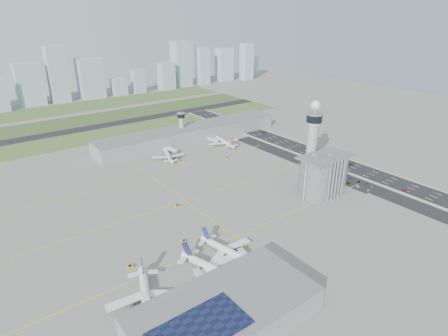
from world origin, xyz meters
TOP-DOWN VIEW (x-y plane):
  - ground at (0.00, 0.00)m, footprint 1000.00×1000.00m
  - grass_strip_0 at (-20.00, 225.00)m, footprint 480.00×50.00m
  - grass_strip_1 at (-20.00, 300.00)m, footprint 480.00×60.00m
  - grass_strip_2 at (-20.00, 380.00)m, footprint 480.00×70.00m
  - runway at (-20.00, 262.00)m, footprint 480.00×22.00m
  - highway at (115.00, 0.00)m, footprint 28.00×500.00m
  - barrier_left at (101.00, 0.00)m, footprint 0.60×500.00m
  - barrier_right at (129.00, 0.00)m, footprint 0.60×500.00m
  - landside_road at (90.00, -10.00)m, footprint 18.00×260.00m
  - parking_lot at (88.00, -22.00)m, footprint 20.00×44.00m
  - taxiway_line_h_0 at (-40.00, -30.00)m, footprint 260.00×0.60m
  - taxiway_line_h_1 at (-40.00, 30.00)m, footprint 260.00×0.60m
  - taxiway_line_h_2 at (-40.00, 90.00)m, footprint 260.00×0.60m
  - taxiway_line_v at (-40.00, 30.00)m, footprint 0.60×260.00m
  - control_tower at (72.00, 8.00)m, footprint 14.00×14.00m
  - secondary_tower at (30.00, 150.00)m, footprint 8.60×8.60m
  - admin_building at (51.99, -22.00)m, footprint 42.00×24.00m
  - terminal_pier at (40.00, 148.00)m, footprint 210.00×32.00m
  - near_terminal at (-88.07, -82.02)m, footprint 84.00×42.00m
  - airplane_near_a at (-110.88, -50.23)m, footprint 52.65×56.50m
  - airplane_near_b at (-71.61, -52.25)m, footprint 50.07×54.60m
  - airplane_near_c at (-55.47, -43.61)m, footprint 44.11×48.88m
  - airplane_far_a at (-6.49, 115.40)m, footprint 42.26×45.75m
  - airplane_far_b at (60.56, 115.89)m, footprint 41.20×46.34m
  - jet_bridge_near_0 at (-113.00, -61.00)m, footprint 5.39×14.31m
  - jet_bridge_near_1 at (-83.00, -61.00)m, footprint 5.39×14.31m
  - jet_bridge_near_2 at (-53.00, -61.00)m, footprint 5.39×14.31m
  - jet_bridge_far_0 at (2.00, 132.00)m, footprint 5.39×14.31m
  - jet_bridge_far_1 at (52.00, 132.00)m, footprint 5.39×14.31m
  - tug_0 at (-105.62, -19.27)m, footprint 3.51×2.49m
  - tug_1 at (-69.14, -15.67)m, footprint 2.16×3.11m
  - tug_2 at (-53.36, -14.39)m, footprint 3.30×3.13m
  - tug_3 at (-49.27, 25.78)m, footprint 3.60×2.68m
  - tug_4 at (-1.78, 98.69)m, footprint 3.64×2.70m
  - tug_5 at (36.60, 79.23)m, footprint 4.05×4.23m
  - car_lot_0 at (84.01, -42.32)m, footprint 3.79×1.61m
  - car_lot_1 at (83.51, -33.33)m, footprint 3.55×1.41m
  - car_lot_2 at (83.10, -24.15)m, footprint 4.60×2.47m
  - car_lot_3 at (84.10, -19.86)m, footprint 4.63×2.41m
  - car_lot_4 at (82.48, -13.41)m, footprint 3.77×1.79m
  - car_lot_5 at (83.04, -7.49)m, footprint 4.00×1.77m
  - car_lot_6 at (92.60, -40.44)m, footprint 4.09×1.94m
  - car_lot_7 at (93.90, -33.61)m, footprint 3.92×2.09m
  - car_lot_8 at (92.01, -27.92)m, footprint 3.71×1.83m
  - car_lot_9 at (92.56, -19.08)m, footprint 3.34×1.25m
  - car_lot_10 at (92.25, -13.78)m, footprint 4.69×2.50m
  - car_lot_11 at (94.16, -6.73)m, footprint 4.13×1.84m
  - car_hw_0 at (107.31, -59.27)m, footprint 1.88×3.70m
  - car_hw_1 at (115.46, 41.99)m, footprint 1.41×4.00m
  - car_hw_2 at (122.49, 120.29)m, footprint 2.37×4.73m
  - car_hw_4 at (108.90, 181.43)m, footprint 1.60×3.64m
  - skyline_bldg_6 at (-102.68, 417.90)m, footprint 20.04×16.03m
  - skyline_bldg_7 at (-59.44, 436.89)m, footprint 35.76×28.61m
  - skyline_bldg_8 at (-19.42, 431.56)m, footprint 26.33×21.06m
  - skyline_bldg_9 at (30.27, 432.32)m, footprint 36.96×29.57m
  - skyline_bldg_10 at (73.27, 423.68)m, footprint 23.01×18.41m
  - skyline_bldg_11 at (108.28, 423.34)m, footprint 20.22×16.18m
  - skyline_bldg_12 at (162.17, 421.29)m, footprint 26.14×20.92m
  - skyline_bldg_13 at (201.27, 433.27)m, footprint 32.26×25.81m
  - skyline_bldg_14 at (244.74, 426.38)m, footprint 21.59×17.28m
  - skyline_bldg_15 at (302.83, 435.54)m, footprint 30.25×24.20m
  - skyline_bldg_16 at (345.49, 415.96)m, footprint 23.04×18.43m
  - skyline_bldg_17 at (382.05, 443.29)m, footprint 22.64×18.11m

SIDE VIEW (x-z plane):
  - ground at x=0.00m, z-range 0.00..0.00m
  - taxiway_line_h_0 at x=-40.00m, z-range 0.00..0.01m
  - taxiway_line_h_1 at x=-40.00m, z-range 0.00..0.01m
  - taxiway_line_h_2 at x=-40.00m, z-range 0.00..0.01m
  - taxiway_line_v at x=-40.00m, z-range 0.00..0.01m
  - grass_strip_0 at x=-20.00m, z-range 0.00..0.08m
  - grass_strip_1 at x=-20.00m, z-range 0.00..0.08m
  - grass_strip_2 at x=-20.00m, z-range 0.00..0.08m
  - landside_road at x=90.00m, z-range 0.00..0.08m
  - highway at x=115.00m, z-range 0.00..0.10m
  - parking_lot at x=88.00m, z-range 0.00..0.10m
  - runway at x=-20.00m, z-range 0.01..0.11m
  - car_lot_7 at x=93.90m, z-range 0.00..1.08m
  - car_lot_9 at x=92.56m, z-range 0.00..1.09m
  - car_lot_6 at x=92.60m, z-range 0.00..1.13m
  - car_lot_1 at x=83.51m, z-range 0.00..1.15m
  - car_lot_11 at x=94.16m, z-range 0.00..1.18m
  - barrier_left at x=101.00m, z-range 0.00..1.20m
  - barrier_right at x=129.00m, z-range 0.00..1.20m
  - car_hw_0 at x=107.31m, z-range 0.00..1.21m
  - car_lot_8 at x=92.01m, z-range 0.00..1.22m
  - car_hw_4 at x=108.90m, z-range 0.00..1.22m
  - car_lot_2 at x=83.10m, z-range 0.00..1.23m
  - car_lot_4 at x=82.48m, z-range 0.00..1.24m
  - car_lot_10 at x=92.25m, z-range 0.00..1.25m
  - car_lot_5 at x=83.04m, z-range 0.00..1.28m
  - car_lot_0 at x=84.01m, z-range 0.00..1.28m
  - car_lot_3 at x=84.10m, z-range 0.00..1.28m
  - car_hw_2 at x=122.49m, z-range 0.00..1.28m
  - car_hw_1 at x=115.46m, z-range 0.00..1.32m
  - tug_2 at x=-53.36m, z-range 0.00..1.58m
  - tug_1 at x=-69.14m, z-range 0.00..1.79m
  - tug_3 at x=-49.27m, z-range 0.00..1.96m
  - tug_4 at x=-1.78m, z-range 0.00..1.98m
  - tug_0 at x=-105.62m, z-range 0.00..1.99m
  - tug_5 at x=36.60m, z-range 0.00..2.03m
  - jet_bridge_near_0 at x=-113.00m, z-range 0.00..5.70m
  - jet_bridge_near_1 at x=-83.00m, z-range 0.00..5.70m
  - jet_bridge_near_2 at x=-53.00m, z-range 0.00..5.70m
  - jet_bridge_far_0 at x=2.00m, z-range 0.00..5.70m
  - jet_bridge_far_1 at x=52.00m, z-range 0.00..5.70m
  - airplane_far_a at x=-6.49m, z-range 0.00..10.48m
  - airplane_far_b at x=60.56m, z-range 0.00..11.56m
  - airplane_near_c at x=-55.47m, z-range 0.00..11.77m
  - airplane_near_b at x=-71.61m, z-range 0.00..12.70m
  - airplane_near_a at x=-110.88m, z-range 0.00..12.74m
  - near_terminal at x=-88.07m, z-range -0.07..12.93m
  - terminal_pier at x=40.00m, z-range 0.00..15.80m
  - skyline_bldg_10 at x=73.27m, z-range 0.00..27.75m
  - admin_building at x=51.99m, z-range -1.45..32.05m
  - secondary_tower at x=30.00m, z-range 2.85..34.75m
  - skyline_bldg_11 at x=108.28m, z-range 0.00..38.97m
  - skyline_bldg_17 at x=382.05m, z-range 0.00..41.06m
  - skyline_bldg_6 at x=-102.68m, z-range 0.00..45.20m
  - skyline_bldg_12 at x=162.17m, z-range 0.00..46.89m
  - skyline_bldg_7 at x=-59.44m, z-range 0.00..61.22m
  - skyline_bldg_9 at x=30.27m, z-range 0.00..62.11m
  - skyline_bldg_15 at x=302.83m, z-range 0.00..63.40m
  - skyline_bldg_14 at x=244.74m, z-range 0.00..68.75m
  - control_tower at x=72.00m, z-range 2.79..67.29m
  - skyline_bldg_16 at x=345.49m, z-range 0.00..71.56m
  - skyline_bldg_13 at x=201.27m, z-range 0.00..81.20m
  - skyline_bldg_8 at x=-19.42m, z-range 0.00..83.39m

